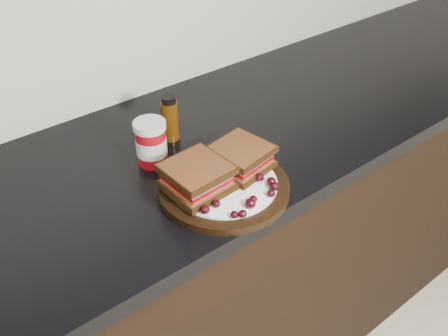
# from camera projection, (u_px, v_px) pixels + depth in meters

# --- Properties ---
(base_cabinets) EXTENTS (3.96, 0.58, 0.86)m
(base_cabinets) POSITION_uv_depth(u_px,v_px,m) (135.00, 316.00, 1.37)
(base_cabinets) COLOR black
(base_cabinets) RESTS_ON ground_plane
(countertop) EXTENTS (3.98, 0.60, 0.04)m
(countertop) POSITION_uv_depth(u_px,v_px,m) (113.00, 189.00, 1.10)
(countertop) COLOR black
(countertop) RESTS_ON base_cabinets
(plate) EXTENTS (0.28, 0.28, 0.02)m
(plate) POSITION_uv_depth(u_px,v_px,m) (224.00, 187.00, 1.06)
(plate) COLOR black
(plate) RESTS_ON countertop
(sandwich_left) EXTENTS (0.13, 0.13, 0.06)m
(sandwich_left) POSITION_uv_depth(u_px,v_px,m) (197.00, 177.00, 1.02)
(sandwich_left) COLOR brown
(sandwich_left) RESTS_ON plate
(sandwich_right) EXTENTS (0.13, 0.13, 0.05)m
(sandwich_right) POSITION_uv_depth(u_px,v_px,m) (241.00, 157.00, 1.08)
(sandwich_right) COLOR brown
(sandwich_right) RESTS_ON plate
(grape_0) EXTENTS (0.02, 0.02, 0.02)m
(grape_0) POSITION_uv_depth(u_px,v_px,m) (205.00, 209.00, 0.97)
(grape_0) COLOR black
(grape_0) RESTS_ON plate
(grape_1) EXTENTS (0.02, 0.02, 0.02)m
(grape_1) POSITION_uv_depth(u_px,v_px,m) (216.00, 204.00, 0.98)
(grape_1) COLOR black
(grape_1) RESTS_ON plate
(grape_2) EXTENTS (0.02, 0.02, 0.01)m
(grape_2) POSITION_uv_depth(u_px,v_px,m) (234.00, 215.00, 0.96)
(grape_2) COLOR black
(grape_2) RESTS_ON plate
(grape_3) EXTENTS (0.02, 0.02, 0.02)m
(grape_3) POSITION_uv_depth(u_px,v_px,m) (243.00, 214.00, 0.96)
(grape_3) COLOR black
(grape_3) RESTS_ON plate
(grape_4) EXTENTS (0.02, 0.02, 0.02)m
(grape_4) POSITION_uv_depth(u_px,v_px,m) (250.00, 203.00, 0.98)
(grape_4) COLOR black
(grape_4) RESTS_ON plate
(grape_5) EXTENTS (0.02, 0.02, 0.02)m
(grape_5) POSITION_uv_depth(u_px,v_px,m) (253.00, 199.00, 0.99)
(grape_5) COLOR black
(grape_5) RESTS_ON plate
(grape_6) EXTENTS (0.02, 0.02, 0.02)m
(grape_6) POSITION_uv_depth(u_px,v_px,m) (271.00, 193.00, 1.01)
(grape_6) COLOR black
(grape_6) RESTS_ON plate
(grape_7) EXTENTS (0.02, 0.02, 0.02)m
(grape_7) POSITION_uv_depth(u_px,v_px,m) (274.00, 186.00, 1.02)
(grape_7) COLOR black
(grape_7) RESTS_ON plate
(grape_8) EXTENTS (0.02, 0.02, 0.02)m
(grape_8) POSITION_uv_depth(u_px,v_px,m) (271.00, 181.00, 1.04)
(grape_8) COLOR black
(grape_8) RESTS_ON plate
(grape_9) EXTENTS (0.02, 0.02, 0.02)m
(grape_9) POSITION_uv_depth(u_px,v_px,m) (259.00, 177.00, 1.05)
(grape_9) COLOR black
(grape_9) RESTS_ON plate
(grape_10) EXTENTS (0.02, 0.02, 0.02)m
(grape_10) POSITION_uv_depth(u_px,v_px,m) (262.00, 167.00, 1.08)
(grape_10) COLOR black
(grape_10) RESTS_ON plate
(grape_11) EXTENTS (0.02, 0.02, 0.02)m
(grape_11) POSITION_uv_depth(u_px,v_px,m) (248.00, 166.00, 1.08)
(grape_11) COLOR black
(grape_11) RESTS_ON plate
(grape_12) EXTENTS (0.02, 0.02, 0.02)m
(grape_12) POSITION_uv_depth(u_px,v_px,m) (243.00, 161.00, 1.09)
(grape_12) COLOR black
(grape_12) RESTS_ON plate
(grape_13) EXTENTS (0.02, 0.02, 0.02)m
(grape_13) POSITION_uv_depth(u_px,v_px,m) (229.00, 154.00, 1.11)
(grape_13) COLOR black
(grape_13) RESTS_ON plate
(grape_14) EXTENTS (0.02, 0.02, 0.02)m
(grape_14) POSITION_uv_depth(u_px,v_px,m) (191.00, 176.00, 1.05)
(grape_14) COLOR black
(grape_14) RESTS_ON plate
(grape_15) EXTENTS (0.02, 0.02, 0.02)m
(grape_15) POSITION_uv_depth(u_px,v_px,m) (193.00, 184.00, 1.03)
(grape_15) COLOR black
(grape_15) RESTS_ON plate
(grape_16) EXTENTS (0.02, 0.02, 0.02)m
(grape_16) POSITION_uv_depth(u_px,v_px,m) (184.00, 193.00, 1.01)
(grape_16) COLOR black
(grape_16) RESTS_ON plate
(grape_17) EXTENTS (0.02, 0.02, 0.02)m
(grape_17) POSITION_uv_depth(u_px,v_px,m) (196.00, 197.00, 1.00)
(grape_17) COLOR black
(grape_17) RESTS_ON plate
(grape_18) EXTENTS (0.02, 0.02, 0.02)m
(grape_18) POSITION_uv_depth(u_px,v_px,m) (189.00, 178.00, 1.05)
(grape_18) COLOR black
(grape_18) RESTS_ON plate
(grape_19) EXTENTS (0.02, 0.02, 0.02)m
(grape_19) POSITION_uv_depth(u_px,v_px,m) (190.00, 183.00, 1.03)
(grape_19) COLOR black
(grape_19) RESTS_ON plate
(grape_20) EXTENTS (0.02, 0.02, 0.02)m
(grape_20) POSITION_uv_depth(u_px,v_px,m) (200.00, 191.00, 1.01)
(grape_20) COLOR black
(grape_20) RESTS_ON plate
(condiment_jar) EXTENTS (0.07, 0.07, 0.11)m
(condiment_jar) POSITION_uv_depth(u_px,v_px,m) (151.00, 143.00, 1.12)
(condiment_jar) COLOR maroon
(condiment_jar) RESTS_ON countertop
(oil_bottle) EXTENTS (0.05, 0.05, 0.11)m
(oil_bottle) POSITION_uv_depth(u_px,v_px,m) (170.00, 118.00, 1.19)
(oil_bottle) COLOR #482607
(oil_bottle) RESTS_ON countertop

